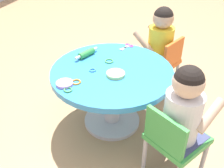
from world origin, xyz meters
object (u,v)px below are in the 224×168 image
object	(u,v)px
seated_child_left	(184,107)
seated_child_right	(161,37)
craft_scissors	(127,46)
craft_table	(112,84)
child_chair_right	(162,62)
child_chair_left	(174,140)
rolling_pin	(86,53)

from	to	relation	value
seated_child_left	seated_child_right	size ratio (longest dim) A/B	1.00
seated_child_left	craft_scissors	distance (m)	0.88
craft_table	craft_scissors	bearing A→B (deg)	-0.91
seated_child_left	seated_child_right	xyz separation A→B (m)	(0.89, 0.27, 0.00)
child_chair_right	craft_scissors	size ratio (longest dim) A/B	3.76
child_chair_left	seated_child_right	bearing A→B (deg)	15.29
child_chair_right	seated_child_right	size ratio (longest dim) A/B	1.05
seated_child_left	rolling_pin	distance (m)	0.90
seated_child_right	craft_table	bearing A→B (deg)	156.34
seated_child_left	child_chair_right	distance (m)	0.93
rolling_pin	seated_child_right	bearing A→B (deg)	-49.05
seated_child_left	rolling_pin	world-z (taller)	seated_child_left
child_chair_right	craft_scissors	distance (m)	0.37
seated_child_left	child_chair_right	bearing A→B (deg)	15.21
seated_child_left	rolling_pin	bearing A→B (deg)	59.18
child_chair_left	seated_child_left	xyz separation A→B (m)	(0.03, -0.02, 0.23)
child_chair_right	craft_scissors	xyz separation A→B (m)	(-0.16, 0.28, 0.18)
child_chair_left	child_chair_right	world-z (taller)	same
craft_scissors	child_chair_left	bearing A→B (deg)	-146.62
child_chair_right	seated_child_right	bearing A→B (deg)	65.86
seated_child_left	craft_scissors	size ratio (longest dim) A/B	3.58
seated_child_right	rolling_pin	distance (m)	0.66
craft_table	child_chair_left	size ratio (longest dim) A/B	1.62
child_chair_left	craft_table	bearing A→B (deg)	54.17
child_chair_right	rolling_pin	world-z (taller)	rolling_pin
child_chair_right	rolling_pin	bearing A→B (deg)	127.87
child_chair_left	rolling_pin	size ratio (longest dim) A/B	2.42
craft_table	seated_child_right	xyz separation A→B (m)	(0.56, -0.25, 0.16)
craft_scissors	seated_child_left	bearing A→B (deg)	-144.25
seated_child_right	rolling_pin	bearing A→B (deg)	130.95
child_chair_right	seated_child_left	bearing A→B (deg)	-164.79
seated_child_left	seated_child_right	bearing A→B (deg)	17.11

